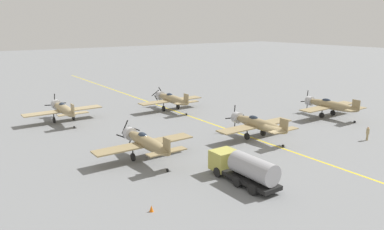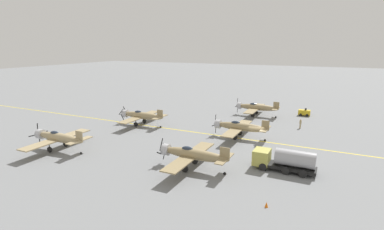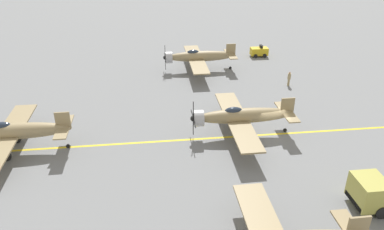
% 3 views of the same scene
% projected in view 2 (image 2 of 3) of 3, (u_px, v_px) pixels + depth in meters
% --- Properties ---
extents(ground_plane, '(400.00, 400.00, 0.00)m').
position_uv_depth(ground_plane, '(256.00, 141.00, 51.63)').
color(ground_plane, slate).
extents(taxiway_stripe, '(0.30, 160.00, 0.01)m').
position_uv_depth(taxiway_stripe, '(256.00, 141.00, 51.63)').
color(taxiway_stripe, yellow).
rests_on(taxiway_stripe, ground).
extents(airplane_far_left, '(12.00, 9.98, 3.80)m').
position_uv_depth(airplane_far_left, '(58.00, 138.00, 46.64)').
color(airplane_far_left, tan).
rests_on(airplane_far_left, ground).
extents(airplane_mid_right, '(12.00, 9.98, 3.80)m').
position_uv_depth(airplane_mid_right, '(256.00, 107.00, 69.28)').
color(airplane_mid_right, '#97825A').
rests_on(airplane_mid_right, ground).
extents(airplane_far_center, '(12.00, 9.98, 3.65)m').
position_uv_depth(airplane_far_center, '(141.00, 116.00, 61.20)').
color(airplane_far_center, '#9B865D').
rests_on(airplane_far_center, ground).
extents(airplane_mid_center, '(12.00, 9.98, 3.80)m').
position_uv_depth(airplane_mid_center, '(240.00, 127.00, 52.79)').
color(airplane_mid_center, '#968259').
rests_on(airplane_mid_center, ground).
extents(airplane_mid_left, '(12.00, 9.98, 3.65)m').
position_uv_depth(airplane_mid_left, '(192.00, 154.00, 39.51)').
color(airplane_mid_left, '#937F56').
rests_on(airplane_mid_left, ground).
extents(fuel_tanker, '(2.68, 8.00, 2.98)m').
position_uv_depth(fuel_tanker, '(284.00, 160.00, 38.96)').
color(fuel_tanker, black).
rests_on(fuel_tanker, ground).
extents(tow_tractor, '(1.57, 2.60, 1.79)m').
position_uv_depth(tow_tractor, '(304.00, 112.00, 69.63)').
color(tow_tractor, gold).
rests_on(tow_tractor, ground).
extents(ground_crew_walking, '(0.40, 0.40, 1.85)m').
position_uv_depth(ground_crew_walking, '(300.00, 123.00, 59.07)').
color(ground_crew_walking, tan).
rests_on(ground_crew_walking, ground).
extents(traffic_cone, '(0.36, 0.36, 0.55)m').
position_uv_depth(traffic_cone, '(266.00, 205.00, 30.39)').
color(traffic_cone, orange).
rests_on(traffic_cone, ground).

